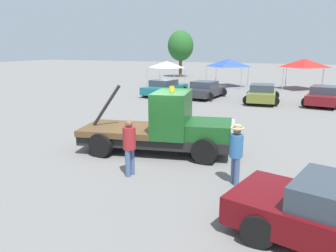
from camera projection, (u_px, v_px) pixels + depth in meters
The scene contains 12 objects.
ground_plane at pixel (156, 152), 12.44m from camera, with size 160.00×160.00×0.00m, color slate.
tow_truck at pixel (165, 127), 12.15m from camera, with size 5.95×3.17×2.51m.
person_near_truck at pixel (236, 150), 9.24m from camera, with size 0.39×0.39×1.76m.
person_at_hood at pixel (129, 144), 9.88m from camera, with size 0.39×0.39×1.77m.
parked_car_teal at pixel (165, 88), 27.08m from camera, with size 2.87×4.80×1.34m.
parked_car_charcoal at pixel (205, 90), 25.82m from camera, with size 2.79×4.43×1.34m.
parked_car_olive at pixel (262, 94), 23.68m from camera, with size 2.73×4.64×1.34m.
parked_car_maroon at pixel (324, 96), 22.54m from camera, with size 2.85×4.87×1.34m.
canopy_tent_white at pixel (167, 64), 35.55m from camera, with size 3.19×3.19×2.50m.
canopy_tent_blue at pixel (228, 63), 33.20m from camera, with size 3.56×3.56×2.82m.
canopy_tent_red at pixel (305, 63), 30.75m from camera, with size 3.47×3.47×2.91m.
tree_left at pixel (181, 46), 44.29m from camera, with size 3.49×3.49×6.22m.
Camera 1 is at (5.24, -10.68, 3.82)m, focal length 35.00 mm.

